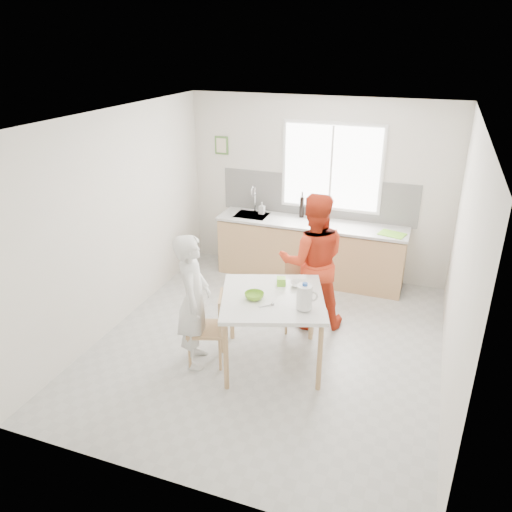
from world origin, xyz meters
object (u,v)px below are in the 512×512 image
at_px(person_red, 313,261).
at_px(bowl_white, 299,284).
at_px(person_white, 194,301).
at_px(bowl_green, 254,296).
at_px(milk_jug, 305,297).
at_px(wine_bottle_a, 302,207).
at_px(chair_far, 299,293).
at_px(wine_bottle_b, 320,212).
at_px(dining_table, 273,304).
at_px(chair_left, 211,326).

distance_m(person_red, bowl_white, 0.66).
xyz_separation_m(person_red, bowl_white, (0.00, -0.66, -0.01)).
bearing_deg(person_white, bowl_green, -94.28).
bearing_deg(milk_jug, person_red, 80.90).
bearing_deg(bowl_green, milk_jug, -4.87).
relative_size(person_red, wine_bottle_a, 5.50).
bearing_deg(milk_jug, chair_far, 88.65).
bearing_deg(wine_bottle_a, milk_jug, -74.13).
xyz_separation_m(bowl_green, milk_jug, (0.57, -0.05, 0.12)).
bearing_deg(milk_jug, wine_bottle_b, 80.89).
height_order(dining_table, person_white, person_white).
distance_m(dining_table, milk_jug, 0.49).
bearing_deg(bowl_green, chair_left, -166.93).
height_order(chair_left, wine_bottle_a, wine_bottle_a).
relative_size(chair_far, person_red, 0.48).
relative_size(chair_left, person_white, 0.55).
relative_size(person_white, milk_jug, 5.47).
bearing_deg(bowl_white, wine_bottle_b, 96.82).
bearing_deg(wine_bottle_b, person_red, -80.16).
bearing_deg(wine_bottle_b, person_white, -106.44).
bearing_deg(wine_bottle_a, wine_bottle_b, -17.15).
bearing_deg(dining_table, milk_jug, -22.01).
xyz_separation_m(chair_far, wine_bottle_a, (-0.41, 1.57, 0.62)).
bearing_deg(person_red, wine_bottle_b, -99.11).
height_order(person_red, bowl_white, person_red).
xyz_separation_m(bowl_green, wine_bottle_a, (-0.17, 2.57, 0.20)).
relative_size(person_red, wine_bottle_b, 5.87).
bearing_deg(milk_jug, dining_table, 139.03).
relative_size(bowl_white, wine_bottle_a, 0.61).
bearing_deg(person_white, dining_table, -90.00).
bearing_deg(dining_table, chair_left, -161.05).
xyz_separation_m(chair_left, chair_far, (0.71, 1.11, -0.01)).
distance_m(person_red, wine_bottle_a, 1.58).
distance_m(bowl_white, wine_bottle_b, 2.05).
distance_m(wine_bottle_a, wine_bottle_b, 0.32).
height_order(bowl_green, milk_jug, milk_jug).
bearing_deg(bowl_white, milk_jug, -68.44).
relative_size(wine_bottle_a, wine_bottle_b, 1.07).
distance_m(chair_left, bowl_green, 0.64).
xyz_separation_m(bowl_white, wine_bottle_a, (-0.55, 2.12, 0.21)).
distance_m(person_red, bowl_green, 1.16).
bearing_deg(chair_far, chair_left, -141.83).
height_order(person_red, wine_bottle_b, person_red).
bearing_deg(chair_far, dining_table, -113.28).
bearing_deg(bowl_white, wine_bottle_a, 104.50).
relative_size(bowl_green, bowl_white, 1.09).
bearing_deg(person_red, chair_left, 36.16).
distance_m(person_red, milk_jug, 1.18).
bearing_deg(chair_far, milk_jug, -91.35).
bearing_deg(chair_left, bowl_white, 104.24).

